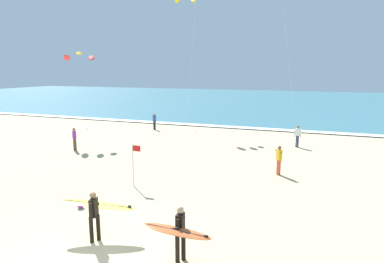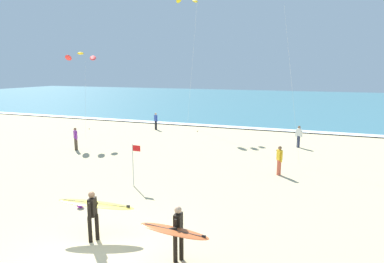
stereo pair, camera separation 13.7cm
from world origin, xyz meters
The scene contains 13 objects.
ground_plane centered at (0.00, 0.00, 0.00)m, with size 160.00×160.00×0.00m, color #CCB789.
ocean_water centered at (0.00, 52.72, 0.04)m, with size 160.00×60.00×0.08m, color teal.
shoreline_foam centered at (0.00, 23.02, 0.09)m, with size 160.00×1.21×0.01m, color white.
surfer_lead centered at (-0.40, 0.62, 1.05)m, with size 2.61×1.25×1.71m.
surfer_trailing centered at (2.71, 0.21, 1.04)m, with size 2.04×0.98×1.71m.
kite_arc_charcoal_far centered at (-5.65, 22.32, 11.93)m, with size 3.11×3.59×12.27m.
kite_arc_golden_high centered at (-11.19, 13.70, 6.55)m, with size 3.80×4.83×6.90m.
bystander_white_top centered at (5.19, 16.69, 0.81)m, with size 0.49×0.23×1.59m.
bystander_purple_top centered at (-9.32, 10.33, 0.81)m, with size 0.43×0.32×1.59m.
bystander_blue_top centered at (-7.74, 19.52, 0.81)m, with size 0.44×0.32×1.59m.
bystander_yellow_top centered at (4.57, 9.65, 0.81)m, with size 0.33×0.42×1.59m.
lifeguard_flag centered at (-1.74, 5.41, 1.27)m, with size 0.44×0.05×2.10m.
beach_ball centered at (-2.54, 2.44, 0.14)m, with size 0.28×0.28×0.28m, color purple.
Camera 1 is at (6.04, -7.76, 5.53)m, focal length 30.69 mm.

